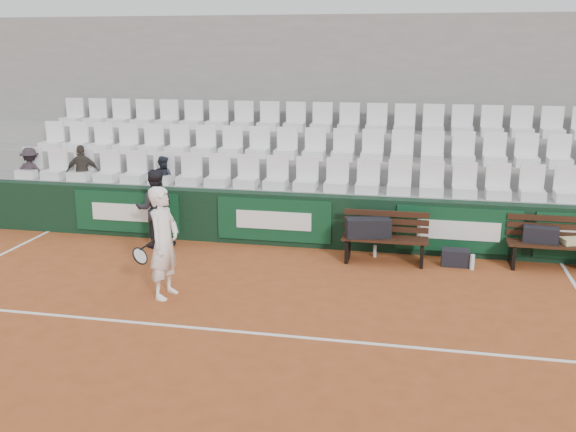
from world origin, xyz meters
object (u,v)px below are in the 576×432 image
object	(u,v)px
bench_left	(384,250)
spectator_c	(162,158)
bench_right	(552,256)
spectator_b	(81,152)
sports_bag_ground	(455,258)
water_bottle_near	(375,251)
water_bottle_far	(472,262)
tennis_player	(164,243)
sports_bag_left	(368,228)
sports_bag_right	(541,235)
ball_kid	(155,208)
spectator_a	(29,152)

from	to	relation	value
bench_left	spectator_c	distance (m)	4.92
bench_right	spectator_b	distance (m)	9.39
sports_bag_ground	water_bottle_near	distance (m)	1.42
water_bottle_far	tennis_player	bearing A→B (deg)	-154.84
sports_bag_ground	spectator_b	xyz separation A→B (m)	(-7.62, 1.12, 1.44)
sports_bag_ground	spectator_c	bearing A→B (deg)	169.12
tennis_player	sports_bag_left	bearing A→B (deg)	38.70
bench_left	tennis_player	size ratio (longest dim) A/B	0.87
water_bottle_near	spectator_c	size ratio (longest dim) A/B	0.22
bench_left	sports_bag_left	world-z (taller)	sports_bag_left
sports_bag_right	spectator_c	xyz separation A→B (m)	(-7.23, 0.91, 0.92)
bench_left	tennis_player	bearing A→B (deg)	-144.11
ball_kid	tennis_player	bearing A→B (deg)	94.23
spectator_b	ball_kid	bearing A→B (deg)	127.75
sports_bag_ground	water_bottle_far	size ratio (longest dim) A/B	1.76
ball_kid	spectator_b	distance (m)	2.51
bench_left	bench_right	distance (m)	2.85
water_bottle_near	water_bottle_far	xyz separation A→B (m)	(1.69, -0.36, 0.02)
water_bottle_near	spectator_a	bearing A→B (deg)	172.86
sports_bag_ground	ball_kid	xyz separation A→B (m)	(-5.55, -0.01, 0.60)
sports_bag_right	ball_kid	distance (m)	6.96
sports_bag_right	ball_kid	world-z (taller)	ball_kid
sports_bag_left	sports_bag_right	bearing A→B (deg)	5.34
bench_right	water_bottle_far	xyz separation A→B (m)	(-1.34, -0.34, -0.09)
bench_right	water_bottle_far	bearing A→B (deg)	-165.75
tennis_player	spectator_a	xyz separation A→B (m)	(-4.44, 3.48, 0.68)
sports_bag_left	water_bottle_near	xyz separation A→B (m)	(0.12, 0.25, -0.50)
sports_bag_ground	spectator_a	xyz separation A→B (m)	(-8.84, 1.12, 1.40)
bench_left	spectator_b	xyz separation A→B (m)	(-6.40, 1.19, 1.36)
sports_bag_ground	spectator_b	bearing A→B (deg)	171.65
bench_right	water_bottle_near	size ratio (longest dim) A/B	6.74
sports_bag_left	tennis_player	size ratio (longest dim) A/B	0.45
bench_right	sports_bag_ground	size ratio (longest dim) A/B	3.17
sports_bag_left	spectator_c	bearing A→B (deg)	164.64
water_bottle_near	spectator_b	world-z (taller)	spectator_b
sports_bag_left	water_bottle_far	size ratio (longest dim) A/B	2.88
water_bottle_far	spectator_b	xyz separation A→B (m)	(-7.90, 1.29, 1.45)
sports_bag_ground	ball_kid	bearing A→B (deg)	-179.94
water_bottle_near	tennis_player	world-z (taller)	tennis_player
tennis_player	ball_kid	xyz separation A→B (m)	(-1.15, 2.36, -0.11)
bench_left	sports_bag_right	xyz separation A→B (m)	(2.63, 0.28, 0.36)
water_bottle_near	bench_right	bearing A→B (deg)	-0.32
bench_right	ball_kid	bearing A→B (deg)	-178.58
ball_kid	sports_bag_right	bearing A→B (deg)	160.10
sports_bag_left	spectator_a	distance (m)	7.47
sports_bag_left	water_bottle_near	world-z (taller)	sports_bag_left
spectator_b	sports_bag_left	bearing A→B (deg)	145.23
spectator_b	water_bottle_near	bearing A→B (deg)	147.67
water_bottle_far	bench_left	bearing A→B (deg)	176.15
water_bottle_far	spectator_c	distance (m)	6.39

